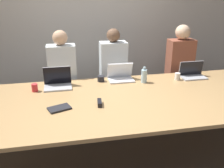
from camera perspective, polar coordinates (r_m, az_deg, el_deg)
The scene contains 15 objects.
ground_plane at distance 3.25m, azimuth 0.10°, elevation -15.44°, with size 24.00×24.00×0.00m, color brown.
curtain_wall at distance 4.47m, azimuth -4.71°, elevation 14.11°, with size 12.00×0.06×2.80m.
conference_table at distance 2.89m, azimuth 0.11°, elevation -4.27°, with size 4.62×1.51×0.74m.
laptop_far_center at distance 3.46m, azimuth 1.95°, elevation 2.06°, with size 0.35×0.24×0.24m.
person_far_center at distance 3.89m, azimuth 0.27°, elevation 2.07°, with size 0.40×0.24×1.39m.
cup_far_center at distance 3.42m, azimuth -2.56°, elevation 1.21°, with size 0.09×0.09×0.08m.
bottle_far_center at distance 3.38m, azimuth 7.35°, elevation 1.86°, with size 0.08×0.08×0.22m.
laptop_far_right at distance 3.75m, azimuth 17.87°, elevation 2.46°, with size 0.36×0.22×0.22m.
person_far_right at distance 4.20m, azimuth 15.07°, elevation 3.14°, with size 0.40×0.24×1.42m.
cup_far_right at distance 3.59m, azimuth 14.71°, elevation 1.69°, with size 0.07×0.07×0.10m.
laptop_far_midleft at distance 3.29m, azimuth -12.31°, elevation 0.61°, with size 0.35×0.25×0.26m.
person_far_midleft at distance 3.75m, azimuth -11.12°, elevation 1.05°, with size 0.40×0.24×1.40m.
cup_far_midleft at distance 3.22m, azimuth -17.26°, elevation -0.80°, with size 0.07×0.07×0.10m.
stapler at distance 2.73m, azimuth -2.86°, elevation -4.33°, with size 0.06×0.15×0.05m.
notebook at distance 2.70m, azimuth -11.94°, elevation -5.45°, with size 0.27×0.22×0.02m.
Camera 1 is at (-0.52, -2.56, 1.93)m, focal length 40.00 mm.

